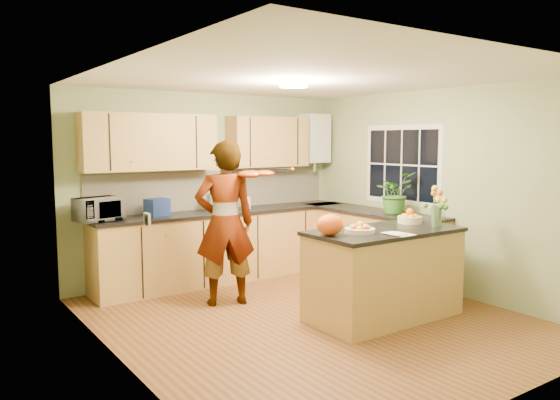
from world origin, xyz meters
TOP-DOWN VIEW (x-y plane):
  - floor at (0.00, 0.00)m, footprint 4.50×4.50m
  - ceiling at (0.00, 0.00)m, footprint 4.00×4.50m
  - wall_back at (0.00, 2.25)m, footprint 4.00×0.02m
  - wall_front at (0.00, -2.25)m, footprint 4.00×0.02m
  - wall_left at (-2.00, 0.00)m, footprint 0.02×4.50m
  - wall_right at (2.00, 0.00)m, footprint 0.02×4.50m
  - back_counter at (0.10, 1.95)m, footprint 3.64×0.62m
  - right_counter at (1.70, 0.85)m, footprint 0.62×2.24m
  - splashback at (0.10, 2.23)m, footprint 3.60×0.02m
  - upper_cabinets at (-0.18, 2.08)m, footprint 3.20×0.34m
  - boiler at (1.70, 2.09)m, footprint 0.40×0.30m
  - window_right at (1.99, 0.60)m, footprint 0.01×1.30m
  - light_switch at (-1.99, -0.60)m, footprint 0.02×0.09m
  - ceiling_lamp at (0.00, 0.30)m, footprint 0.30×0.30m
  - peninsula_island at (0.67, -0.40)m, footprint 1.65×0.85m
  - fruit_dish at (0.32, -0.40)m, footprint 0.31×0.31m
  - orange_bowl at (1.22, -0.25)m, footprint 0.27×0.27m
  - flower_vase at (1.27, -0.58)m, footprint 0.26×0.26m
  - orange_bag at (-0.03, -0.35)m, footprint 0.35×0.32m
  - papers at (0.57, -0.70)m, footprint 0.20×0.27m
  - violinist at (-0.46, 0.98)m, footprint 0.79×0.64m
  - violin at (-0.26, 0.76)m, footprint 0.69×0.60m
  - microwave at (-1.60, 1.94)m, footprint 0.57×0.46m
  - blue_box at (-0.87, 1.97)m, footprint 0.31×0.27m
  - kettle at (-0.11, 1.94)m, footprint 0.17×0.17m
  - jar_cream at (0.23, 1.96)m, footprint 0.13×0.13m
  - jar_white at (0.38, 1.90)m, footprint 0.14×0.14m
  - potted_plant at (1.70, 0.44)m, footprint 0.51×0.45m

SIDE VIEW (x-z plane):
  - floor at x=0.00m, z-range 0.00..0.00m
  - back_counter at x=0.10m, z-range 0.00..0.94m
  - right_counter at x=1.70m, z-range 0.00..0.94m
  - peninsula_island at x=0.67m, z-range 0.00..0.95m
  - violinist at x=-0.46m, z-range 0.00..1.87m
  - papers at x=0.57m, z-range 0.95..0.96m
  - fruit_dish at x=0.32m, z-range 0.94..1.04m
  - orange_bowl at x=1.22m, z-range 0.93..1.09m
  - jar_cream at x=0.23m, z-range 0.94..1.10m
  - jar_white at x=0.38m, z-range 0.94..1.11m
  - blue_box at x=-0.87m, z-range 0.94..1.15m
  - orange_bag at x=-0.03m, z-range 0.95..1.16m
  - kettle at x=-0.11m, z-range 0.91..1.22m
  - microwave at x=-1.60m, z-range 0.94..1.22m
  - splashback at x=0.10m, z-range 0.94..1.46m
  - potted_plant at x=1.70m, z-range 0.94..1.48m
  - wall_back at x=0.00m, z-range 0.00..2.50m
  - wall_front at x=0.00m, z-range 0.00..2.50m
  - wall_left at x=-2.00m, z-range 0.00..2.50m
  - wall_right at x=2.00m, z-range 0.00..2.50m
  - flower_vase at x=1.27m, z-range 1.02..1.51m
  - light_switch at x=-1.99m, z-range 1.26..1.34m
  - violin at x=-0.26m, z-range 1.41..1.59m
  - window_right at x=1.99m, z-range 1.02..2.08m
  - upper_cabinets at x=-0.18m, z-range 1.50..2.20m
  - boiler at x=1.70m, z-range 1.47..2.33m
  - ceiling_lamp at x=0.00m, z-range 2.43..2.50m
  - ceiling at x=0.00m, z-range 2.49..2.51m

